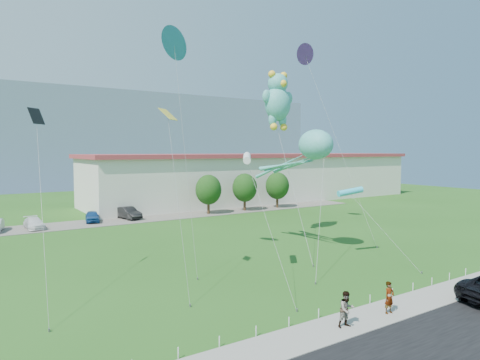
% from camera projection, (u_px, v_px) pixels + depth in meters
% --- Properties ---
extents(ground, '(160.00, 160.00, 0.00)m').
position_uv_depth(ground, '(341.00, 300.00, 25.01)').
color(ground, '#245317').
rests_on(ground, ground).
extents(road, '(80.00, 8.00, 0.06)m').
position_uv_depth(road, '(479.00, 353.00, 18.33)').
color(road, black).
rests_on(road, ground).
extents(sidewalk, '(80.00, 2.50, 0.10)m').
position_uv_depth(sidewalk, '(379.00, 314.00, 22.71)').
color(sidewalk, gray).
rests_on(sidewalk, ground).
extents(parking_strip, '(70.00, 6.00, 0.06)m').
position_uv_depth(parking_strip, '(136.00, 219.00, 54.23)').
color(parking_strip, '#59544C').
rests_on(parking_strip, ground).
extents(hill_ridge, '(160.00, 50.00, 25.00)m').
position_uv_depth(hill_ridge, '(35.00, 138.00, 124.35)').
color(hill_ridge, slate).
rests_on(hill_ridge, ground).
extents(warehouse, '(61.00, 15.00, 8.20)m').
position_uv_depth(warehouse, '(260.00, 177.00, 75.67)').
color(warehouse, beige).
rests_on(warehouse, ground).
extents(rope_fence, '(26.05, 0.05, 0.50)m').
position_uv_depth(rope_fence, '(358.00, 302.00, 23.91)').
color(rope_fence, white).
rests_on(rope_fence, ground).
extents(tree_near, '(3.60, 3.60, 5.47)m').
position_uv_depth(tree_near, '(208.00, 190.00, 58.63)').
color(tree_near, '#3F2B19').
rests_on(tree_near, ground).
extents(tree_mid, '(3.60, 3.60, 5.47)m').
position_uv_depth(tree_mid, '(245.00, 188.00, 61.91)').
color(tree_mid, '#3F2B19').
rests_on(tree_mid, ground).
extents(tree_far, '(3.60, 3.60, 5.47)m').
position_uv_depth(tree_far, '(277.00, 186.00, 65.18)').
color(tree_far, '#3F2B19').
rests_on(tree_far, ground).
extents(pedestrian_left, '(0.63, 0.42, 1.70)m').
position_uv_depth(pedestrian_left, '(389.00, 297.00, 22.65)').
color(pedestrian_left, gray).
rests_on(pedestrian_left, sidewalk).
extents(pedestrian_right, '(0.97, 0.81, 1.78)m').
position_uv_depth(pedestrian_right, '(347.00, 309.00, 20.86)').
color(pedestrian_right, gray).
rests_on(pedestrian_right, sidewalk).
extents(parked_car_white, '(1.93, 4.33, 1.23)m').
position_uv_depth(parked_car_white, '(34.00, 223.00, 47.58)').
color(parked_car_white, white).
rests_on(parked_car_white, parking_strip).
extents(parked_car_blue, '(2.35, 4.15, 1.33)m').
position_uv_depth(parked_car_blue, '(92.00, 216.00, 52.16)').
color(parked_car_blue, navy).
rests_on(parked_car_blue, parking_strip).
extents(parked_car_black, '(2.44, 4.81, 1.51)m').
position_uv_depth(parked_car_black, '(128.00, 213.00, 54.53)').
color(parked_car_black, black).
rests_on(parked_car_black, parking_strip).
extents(octopus_kite, '(6.67, 12.34, 10.47)m').
position_uv_depth(octopus_kite, '(305.00, 153.00, 36.21)').
color(octopus_kite, teal).
rests_on(octopus_kite, ground).
extents(teddy_bear_kite, '(5.74, 10.60, 16.36)m').
position_uv_depth(teddy_bear_kite, '(278.00, 99.00, 41.20)').
color(teddy_bear_kite, teal).
rests_on(teddy_bear_kite, ground).
extents(small_kite_white, '(1.46, 7.75, 8.67)m').
position_uv_depth(small_kite_white, '(247.00, 159.00, 28.70)').
color(small_kite_white, white).
rests_on(small_kite_white, ground).
extents(small_kite_purple, '(1.80, 11.10, 19.79)m').
position_uv_depth(small_kite_purple, '(307.00, 59.00, 45.76)').
color(small_kite_purple, purple).
rests_on(small_kite_purple, ground).
extents(small_kite_black, '(1.52, 8.60, 11.33)m').
position_uv_depth(small_kite_black, '(37.00, 136.00, 26.14)').
color(small_kite_black, black).
rests_on(small_kite_black, ground).
extents(small_kite_cyan, '(1.08, 7.26, 5.85)m').
position_uv_depth(small_kite_cyan, '(351.00, 192.00, 34.60)').
color(small_kite_cyan, '#32BFE2').
rests_on(small_kite_cyan, ground).
extents(small_kite_yellow, '(1.37, 4.98, 11.46)m').
position_uv_depth(small_kite_yellow, '(170.00, 133.00, 26.72)').
color(small_kite_yellow, gold).
rests_on(small_kite_yellow, ground).
extents(small_kite_blue, '(1.80, 4.35, 17.16)m').
position_uv_depth(small_kite_blue, '(175.00, 48.00, 30.85)').
color(small_kite_blue, blue).
rests_on(small_kite_blue, ground).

